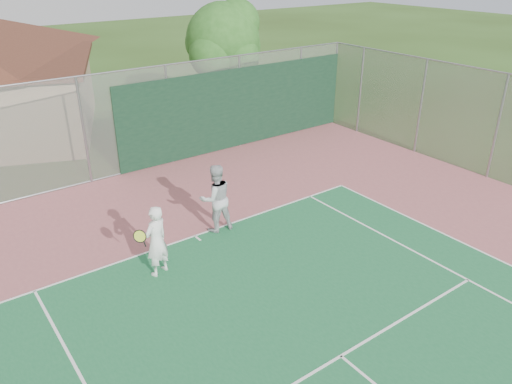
% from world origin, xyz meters
% --- Properties ---
extents(back_fence, '(20.08, 0.11, 3.53)m').
position_xyz_m(back_fence, '(2.11, 16.98, 1.67)').
color(back_fence, gray).
rests_on(back_fence, ground).
extents(side_fence_right, '(0.08, 9.00, 3.50)m').
position_xyz_m(side_fence_right, '(10.00, 12.50, 1.75)').
color(side_fence_right, gray).
rests_on(side_fence_right, ground).
extents(tree, '(3.74, 3.54, 5.22)m').
position_xyz_m(tree, '(6.44, 20.20, 3.43)').
color(tree, '#3D2816').
rests_on(tree, ground).
extents(player_white_front, '(1.04, 0.77, 1.75)m').
position_xyz_m(player_white_front, '(-1.54, 10.88, 0.88)').
color(player_white_front, silver).
rests_on(player_white_front, ground).
extents(player_grey_back, '(1.01, 0.83, 1.89)m').
position_xyz_m(player_grey_back, '(0.67, 11.85, 0.95)').
color(player_grey_back, '#B1B4B6').
rests_on(player_grey_back, ground).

